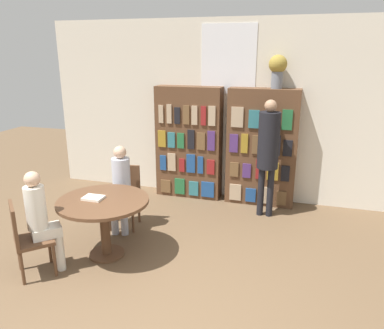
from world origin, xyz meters
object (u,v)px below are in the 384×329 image
(bookshelf_left, at_px, (189,143))
(chair_near_camera, at_px, (26,236))
(seated_reader_right, at_px, (42,217))
(librarian_standing, at_px, (268,146))
(flower_vase, at_px, (278,68))
(chair_left_side, at_px, (125,193))
(reading_table, at_px, (104,210))
(seated_reader_left, at_px, (121,184))
(bookshelf_right, at_px, (262,148))

(bookshelf_left, height_order, chair_near_camera, bookshelf_left)
(seated_reader_right, height_order, librarian_standing, librarian_standing)
(flower_vase, xyz_separation_m, chair_left_side, (-1.96, -1.42, -1.73))
(reading_table, bearing_deg, flower_vase, 51.74)
(flower_vase, distance_m, seated_reader_right, 3.94)
(chair_near_camera, relative_size, librarian_standing, 0.49)
(seated_reader_left, bearing_deg, librarian_standing, -160.13)
(flower_vase, relative_size, seated_reader_right, 0.41)
(seated_reader_right, distance_m, librarian_standing, 3.26)
(reading_table, relative_size, seated_reader_left, 0.90)
(bookshelf_left, bearing_deg, flower_vase, 0.19)
(chair_left_side, bearing_deg, librarian_standing, -164.71)
(librarian_standing, bearing_deg, reading_table, -134.92)
(chair_left_side, distance_m, librarian_standing, 2.23)
(reading_table, height_order, seated_reader_right, seated_reader_right)
(bookshelf_left, height_order, chair_left_side, bookshelf_left)
(chair_left_side, distance_m, seated_reader_left, 0.27)
(reading_table, distance_m, librarian_standing, 2.58)
(chair_left_side, height_order, seated_reader_right, seated_reader_right)
(bookshelf_right, height_order, chair_near_camera, bookshelf_right)
(chair_left_side, xyz_separation_m, seated_reader_right, (-0.34, -1.39, 0.19))
(flower_vase, relative_size, reading_table, 0.46)
(bookshelf_right, relative_size, seated_reader_left, 1.55)
(bookshelf_right, distance_m, flower_vase, 1.28)
(flower_vase, distance_m, chair_near_camera, 4.19)
(flower_vase, bearing_deg, seated_reader_right, -129.41)
(librarian_standing, bearing_deg, seated_reader_right, -134.75)
(chair_near_camera, bearing_deg, seated_reader_left, 113.70)
(flower_vase, xyz_separation_m, reading_table, (-1.81, -2.30, -1.61))
(bookshelf_right, distance_m, librarian_standing, 0.55)
(bookshelf_left, distance_m, reading_table, 2.35)
(bookshelf_right, bearing_deg, reading_table, -125.51)
(bookshelf_left, distance_m, flower_vase, 1.91)
(reading_table, xyz_separation_m, chair_left_side, (-0.15, 0.88, -0.12))
(bookshelf_left, distance_m, seated_reader_left, 1.69)
(chair_near_camera, bearing_deg, librarian_standing, 89.44)
(seated_reader_right, bearing_deg, chair_left_side, 120.43)
(chair_near_camera, xyz_separation_m, librarian_standing, (2.41, 2.43, 0.62))
(chair_near_camera, distance_m, chair_left_side, 1.59)
(bookshelf_right, distance_m, chair_left_side, 2.32)
(librarian_standing, bearing_deg, chair_near_camera, -134.72)
(chair_left_side, bearing_deg, chair_near_camera, 63.00)
(flower_vase, distance_m, reading_table, 3.34)
(bookshelf_right, bearing_deg, chair_near_camera, -127.59)
(flower_vase, xyz_separation_m, librarian_standing, (-0.03, -0.51, -1.11))
(seated_reader_left, xyz_separation_m, librarian_standing, (1.91, 1.09, 0.42))
(bookshelf_right, bearing_deg, flower_vase, 1.44)
(bookshelf_right, height_order, reading_table, bookshelf_right)
(bookshelf_right, bearing_deg, bookshelf_left, -179.98)
(bookshelf_left, relative_size, bookshelf_right, 1.00)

